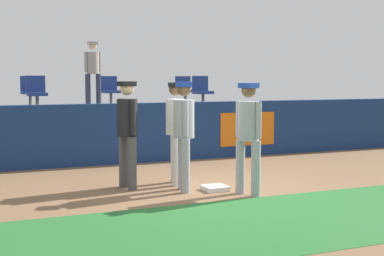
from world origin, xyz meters
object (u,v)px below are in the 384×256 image
object	(u,v)px
first_base	(215,188)
seat_back_center	(110,89)
seat_back_right	(184,88)
seat_front_right	(202,90)
player_coach_visitor	(248,130)
player_runner_visitor	(184,128)
player_umpire	(127,127)
seat_front_left	(37,91)
spectator_capped	(93,68)
player_fielder_home	(176,126)
seat_back_left	(30,90)

from	to	relation	value
first_base	seat_back_center	xyz separation A→B (m)	(0.02, 6.85, 1.59)
first_base	seat_back_right	bearing A→B (deg)	71.47
seat_front_right	player_coach_visitor	bearing A→B (deg)	-107.05
player_runner_visitor	seat_front_right	distance (m)	5.53
player_runner_visitor	player_umpire	size ratio (longest dim) A/B	1.00
first_base	seat_front_left	world-z (taller)	seat_front_left
seat_front_left	player_coach_visitor	bearing A→B (deg)	-65.20
player_umpire	spectator_capped	xyz separation A→B (m)	(1.08, 6.99, 1.14)
player_fielder_home	seat_back_left	xyz separation A→B (m)	(-1.79, 6.01, 0.56)
spectator_capped	player_runner_visitor	bearing A→B (deg)	82.45
first_base	spectator_capped	size ratio (longest dim) A/B	0.22
player_umpire	seat_back_left	bearing A→B (deg)	177.68
first_base	spectator_capped	xyz separation A→B (m)	(-0.24, 7.76, 2.18)
player_umpire	seat_back_center	distance (m)	6.25
seat_front_right	spectator_capped	world-z (taller)	spectator_capped
player_fielder_home	player_coach_visitor	size ratio (longest dim) A/B	1.00
player_fielder_home	seat_back_left	size ratio (longest dim) A/B	2.21
first_base	player_fielder_home	distance (m)	1.39
player_fielder_home	player_coach_visitor	xyz separation A→B (m)	(0.73, -1.39, 0.00)
spectator_capped	player_umpire	bearing A→B (deg)	75.62
player_fielder_home	player_umpire	world-z (taller)	player_umpire
player_coach_visitor	seat_back_right	world-z (taller)	seat_back_right
player_fielder_home	player_umpire	distance (m)	0.93
seat_front_right	seat_back_left	xyz separation A→B (m)	(-4.23, 1.80, -0.00)
player_umpire	spectator_capped	size ratio (longest dim) A/B	1.02
player_coach_visitor	player_umpire	distance (m)	2.13
seat_front_left	spectator_capped	bearing A→B (deg)	53.45
first_base	seat_front_left	xyz separation A→B (m)	(-2.25, 5.05, 1.59)
seat_back_center	player_coach_visitor	bearing A→B (deg)	-87.59
seat_back_right	seat_back_center	xyz separation A→B (m)	(-2.27, -0.00, -0.00)
seat_front_left	seat_back_center	bearing A→B (deg)	38.33
player_fielder_home	seat_front_left	distance (m)	4.64
seat_front_right	spectator_capped	xyz separation A→B (m)	(-2.29, 2.71, 0.60)
first_base	player_umpire	bearing A→B (deg)	149.68
player_coach_visitor	seat_back_center	distance (m)	7.43
spectator_capped	seat_back_right	bearing A→B (deg)	154.66
player_umpire	seat_back_left	distance (m)	6.16
player_umpire	seat_back_left	size ratio (longest dim) A/B	2.23
player_umpire	seat_front_right	xyz separation A→B (m)	(3.38, 4.27, 0.54)
first_base	player_fielder_home	xyz separation A→B (m)	(-0.39, 0.84, 1.03)
spectator_capped	first_base	bearing A→B (deg)	86.23
seat_front_right	seat_back_center	bearing A→B (deg)	138.42
seat_back_right	player_coach_visitor	bearing A→B (deg)	-104.85
player_umpire	seat_back_center	xyz separation A→B (m)	(1.35, 6.08, 0.54)
player_runner_visitor	seat_back_right	bearing A→B (deg)	172.14
seat_back_right	spectator_capped	world-z (taller)	spectator_capped
player_runner_visitor	seat_front_right	size ratio (longest dim) A/B	2.22
player_fielder_home	player_umpire	bearing A→B (deg)	-69.64
player_runner_visitor	seat_back_right	size ratio (longest dim) A/B	2.22
first_base	player_runner_visitor	xyz separation A→B (m)	(-0.51, 0.18, 1.04)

